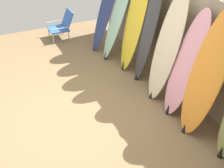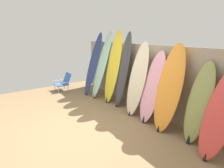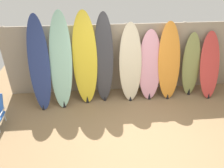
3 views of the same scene
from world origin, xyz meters
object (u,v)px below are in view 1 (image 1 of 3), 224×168
surfboard_navy_0 (108,2)px  surfboard_orange_6 (207,75)px  surfboard_cream_4 (167,47)px  surfboard_pink_5 (186,65)px  surfboard_yellow_2 (135,16)px  beach_chair (62,25)px  surfboard_charcoal_3 (149,25)px  surfboard_seafoam_1 (120,7)px

surfboard_navy_0 → surfboard_orange_6: bearing=1.8°
surfboard_navy_0 → surfboard_cream_4: 2.14m
surfboard_cream_4 → surfboard_pink_5: size_ratio=1.11×
surfboard_yellow_2 → surfboard_pink_5: size_ratio=1.28×
surfboard_cream_4 → surfboard_navy_0: bearing=-177.7°
surfboard_navy_0 → beach_chair: bearing=-142.6°
surfboard_charcoal_3 → beach_chair: size_ratio=3.32×
surfboard_pink_5 → surfboard_orange_6: (0.47, -0.01, 0.10)m
surfboard_navy_0 → surfboard_orange_6: 3.11m
surfboard_orange_6 → surfboard_yellow_2: bearing=179.9°
surfboard_navy_0 → surfboard_charcoal_3: size_ratio=1.00×
surfboard_cream_4 → beach_chair: bearing=-165.0°
surfboard_orange_6 → beach_chair: 4.22m
surfboard_yellow_2 → surfboard_charcoal_3: (0.44, 0.04, -0.02)m
surfboard_navy_0 → beach_chair: surfboard_navy_0 is taller
surfboard_yellow_2 → surfboard_orange_6: bearing=-0.1°
surfboard_cream_4 → beach_chair: 3.29m
surfboard_orange_6 → surfboard_navy_0: bearing=-178.2°
surfboard_navy_0 → surfboard_seafoam_1: size_ratio=0.97×
surfboard_navy_0 → surfboard_yellow_2: size_ratio=0.98×
surfboard_navy_0 → surfboard_charcoal_3: bearing=5.1°
surfboard_seafoam_1 → surfboard_orange_6: bearing=1.0°
surfboard_seafoam_1 → surfboard_pink_5: size_ratio=1.29×
surfboard_charcoal_3 → surfboard_cream_4: 0.66m
surfboard_cream_4 → surfboard_seafoam_1: bearing=-178.7°
surfboard_orange_6 → surfboard_seafoam_1: bearing=-179.0°
surfboard_yellow_2 → surfboard_pink_5: surfboard_yellow_2 is taller
surfboard_charcoal_3 → surfboard_orange_6: surfboard_charcoal_3 is taller
surfboard_navy_0 → surfboard_cream_4: bearing=2.3°
surfboard_yellow_2 → beach_chair: (-2.03, -0.85, -0.75)m
surfboard_seafoam_1 → surfboard_navy_0: bearing=-174.5°
beach_chair → surfboard_charcoal_3: bearing=42.6°
surfboard_seafoam_1 → surfboard_charcoal_3: bearing=4.9°
surfboard_seafoam_1 → surfboard_pink_5: 2.16m
surfboard_seafoam_1 → beach_chair: (-1.47, -0.80, -0.76)m
surfboard_pink_5 → beach_chair: size_ratio=2.64×
surfboard_seafoam_1 → surfboard_orange_6: (2.62, 0.05, -0.15)m
beach_chair → surfboard_navy_0: bearing=60.3°
beach_chair → surfboard_yellow_2: bearing=45.6°
surfboard_pink_5 → surfboard_cream_4: bearing=-178.1°
surfboard_navy_0 → surfboard_orange_6: (3.11, 0.10, -0.12)m
surfboard_charcoal_3 → surfboard_cream_4: bearing=-4.2°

